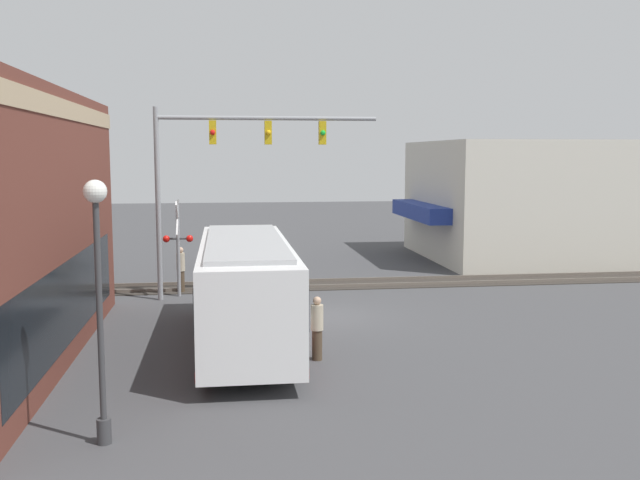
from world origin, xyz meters
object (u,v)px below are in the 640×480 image
city_bus (245,287)px  crossing_signal (178,239)px  streetlamp (99,289)px  parked_car_grey (236,253)px  pedestrian_near_bus (317,328)px  pedestrian_at_crossing (181,269)px

city_bus → crossing_signal: 8.05m
city_bus → streetlamp: size_ratio=1.96×
streetlamp → city_bus: bearing=-23.3°
crossing_signal → parked_car_grey: bearing=-18.3°
pedestrian_near_bus → parked_car_grey: bearing=6.4°
crossing_signal → pedestrian_near_bus: bearing=-155.7°
city_bus → streetlamp: 7.59m
crossing_signal → city_bus: bearing=-162.7°
city_bus → pedestrian_at_crossing: size_ratio=5.39×
crossing_signal → parked_car_grey: crossing_signal is taller
streetlamp → pedestrian_near_bus: bearing=-43.6°
streetlamp → pedestrian_near_bus: streetlamp is taller
parked_car_grey → pedestrian_near_bus: 16.77m
crossing_signal → pedestrian_at_crossing: 1.57m
parked_car_grey → pedestrian_at_crossing: (-6.38, 2.36, 0.27)m
crossing_signal → pedestrian_near_bus: size_ratio=2.16×
city_bus → parked_car_grey: city_bus is taller
city_bus → parked_car_grey: 14.90m
city_bus → pedestrian_at_crossing: (8.49, 2.36, -0.77)m
streetlamp → pedestrian_at_crossing: streetlamp is taller
pedestrian_near_bus → pedestrian_at_crossing: 11.12m
parked_car_grey → pedestrian_at_crossing: bearing=159.7°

